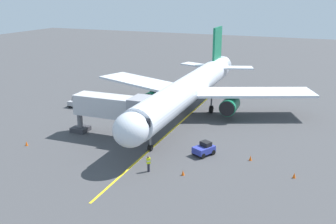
{
  "coord_description": "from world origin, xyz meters",
  "views": [
    {
      "loc": [
        -18.79,
        49.97,
        17.34
      ],
      "look_at": [
        -1.14,
        7.45,
        3.0
      ],
      "focal_mm": 41.5,
      "sensor_mm": 36.0,
      "label": 1
    }
  ],
  "objects_px": {
    "airplane": "(189,89)",
    "safety_cone_wing_port": "(26,143)",
    "safety_cone_nose_right": "(294,175)",
    "ground_crew_marshaller": "(149,163)",
    "tug_portside": "(204,149)",
    "jet_bridge": "(118,108)",
    "tug_near_nose": "(76,102)",
    "safety_cone_nose_left": "(250,158)",
    "safety_cone_wing_starboard": "(183,173)"
  },
  "relations": [
    {
      "from": "airplane",
      "to": "safety_cone_nose_left",
      "type": "xyz_separation_m",
      "value": [
        -11.34,
        12.13,
        -3.73
      ]
    },
    {
      "from": "safety_cone_nose_right",
      "to": "safety_cone_wing_port",
      "type": "relative_size",
      "value": 1.0
    },
    {
      "from": "jet_bridge",
      "to": "ground_crew_marshaller",
      "type": "distance_m",
      "value": 10.95
    },
    {
      "from": "safety_cone_wing_port",
      "to": "safety_cone_wing_starboard",
      "type": "relative_size",
      "value": 1.0
    },
    {
      "from": "ground_crew_marshaller",
      "to": "tug_portside",
      "type": "xyz_separation_m",
      "value": [
        -3.88,
        -6.15,
        -0.18
      ]
    },
    {
      "from": "tug_portside",
      "to": "safety_cone_nose_left",
      "type": "xyz_separation_m",
      "value": [
        -5.06,
        -0.48,
        -0.43
      ]
    },
    {
      "from": "safety_cone_wing_starboard",
      "to": "safety_cone_wing_port",
      "type": "bearing_deg",
      "value": -0.45
    },
    {
      "from": "ground_crew_marshaller",
      "to": "safety_cone_wing_port",
      "type": "relative_size",
      "value": 3.11
    },
    {
      "from": "ground_crew_marshaller",
      "to": "safety_cone_nose_left",
      "type": "xyz_separation_m",
      "value": [
        -8.94,
        -6.63,
        -0.61
      ]
    },
    {
      "from": "tug_near_nose",
      "to": "safety_cone_wing_port",
      "type": "xyz_separation_m",
      "value": [
        -4.33,
        15.91,
        -0.43
      ]
    },
    {
      "from": "airplane",
      "to": "safety_cone_nose_right",
      "type": "xyz_separation_m",
      "value": [
        -16.07,
        14.6,
        -3.73
      ]
    },
    {
      "from": "tug_portside",
      "to": "safety_cone_wing_starboard",
      "type": "distance_m",
      "value": 5.62
    },
    {
      "from": "airplane",
      "to": "tug_near_nose",
      "type": "relative_size",
      "value": 17.45
    },
    {
      "from": "ground_crew_marshaller",
      "to": "safety_cone_wing_port",
      "type": "bearing_deg",
      "value": -2.54
    },
    {
      "from": "safety_cone_wing_port",
      "to": "safety_cone_wing_starboard",
      "type": "distance_m",
      "value": 19.68
    },
    {
      "from": "tug_portside",
      "to": "safety_cone_nose_left",
      "type": "relative_size",
      "value": 4.97
    },
    {
      "from": "safety_cone_nose_right",
      "to": "tug_near_nose",
      "type": "bearing_deg",
      "value": -20.03
    },
    {
      "from": "ground_crew_marshaller",
      "to": "safety_cone_wing_port",
      "type": "xyz_separation_m",
      "value": [
        16.2,
        -0.72,
        -0.61
      ]
    },
    {
      "from": "safety_cone_wing_port",
      "to": "tug_portside",
      "type": "bearing_deg",
      "value": -164.86
    },
    {
      "from": "airplane",
      "to": "safety_cone_nose_right",
      "type": "height_order",
      "value": "airplane"
    },
    {
      "from": "jet_bridge",
      "to": "tug_near_nose",
      "type": "height_order",
      "value": "jet_bridge"
    },
    {
      "from": "ground_crew_marshaller",
      "to": "safety_cone_nose_left",
      "type": "distance_m",
      "value": 11.15
    },
    {
      "from": "safety_cone_nose_right",
      "to": "safety_cone_wing_port",
      "type": "distance_m",
      "value": 30.07
    },
    {
      "from": "jet_bridge",
      "to": "tug_portside",
      "type": "height_order",
      "value": "jet_bridge"
    },
    {
      "from": "tug_near_nose",
      "to": "tug_portside",
      "type": "xyz_separation_m",
      "value": [
        -24.41,
        10.48,
        0.0
      ]
    },
    {
      "from": "safety_cone_nose_right",
      "to": "safety_cone_wing_starboard",
      "type": "xyz_separation_m",
      "value": [
        10.19,
        3.6,
        0.0
      ]
    },
    {
      "from": "jet_bridge",
      "to": "ground_crew_marshaller",
      "type": "relative_size",
      "value": 6.68
    },
    {
      "from": "tug_portside",
      "to": "safety_cone_nose_left",
      "type": "height_order",
      "value": "tug_portside"
    },
    {
      "from": "jet_bridge",
      "to": "safety_cone_nose_left",
      "type": "height_order",
      "value": "jet_bridge"
    },
    {
      "from": "jet_bridge",
      "to": "safety_cone_nose_left",
      "type": "bearing_deg",
      "value": 177.4
    },
    {
      "from": "safety_cone_nose_left",
      "to": "safety_cone_nose_right",
      "type": "relative_size",
      "value": 1.0
    },
    {
      "from": "tug_near_nose",
      "to": "tug_portside",
      "type": "height_order",
      "value": "same"
    },
    {
      "from": "ground_crew_marshaller",
      "to": "safety_cone_nose_right",
      "type": "xyz_separation_m",
      "value": [
        -13.67,
        -4.16,
        -0.61
      ]
    },
    {
      "from": "ground_crew_marshaller",
      "to": "tug_near_nose",
      "type": "xyz_separation_m",
      "value": [
        20.53,
        -16.63,
        -0.18
      ]
    },
    {
      "from": "tug_portside",
      "to": "safety_cone_nose_left",
      "type": "bearing_deg",
      "value": -174.58
    },
    {
      "from": "airplane",
      "to": "safety_cone_wing_port",
      "type": "distance_m",
      "value": 23.02
    },
    {
      "from": "jet_bridge",
      "to": "safety_cone_wing_port",
      "type": "relative_size",
      "value": 20.78
    },
    {
      "from": "airplane",
      "to": "safety_cone_wing_port",
      "type": "height_order",
      "value": "airplane"
    },
    {
      "from": "jet_bridge",
      "to": "airplane",
      "type": "bearing_deg",
      "value": -114.35
    },
    {
      "from": "safety_cone_nose_right",
      "to": "safety_cone_wing_port",
      "type": "xyz_separation_m",
      "value": [
        29.87,
        3.44,
        0.0
      ]
    },
    {
      "from": "safety_cone_nose_left",
      "to": "ground_crew_marshaller",
      "type": "bearing_deg",
      "value": 36.58
    },
    {
      "from": "airplane",
      "to": "ground_crew_marshaller",
      "type": "distance_m",
      "value": 19.17
    },
    {
      "from": "tug_near_nose",
      "to": "safety_cone_wing_port",
      "type": "height_order",
      "value": "tug_near_nose"
    },
    {
      "from": "jet_bridge",
      "to": "tug_portside",
      "type": "relative_size",
      "value": 4.18
    },
    {
      "from": "safety_cone_nose_right",
      "to": "tug_portside",
      "type": "bearing_deg",
      "value": -11.49
    },
    {
      "from": "tug_portside",
      "to": "safety_cone_nose_right",
      "type": "relative_size",
      "value": 4.97
    },
    {
      "from": "safety_cone_nose_right",
      "to": "safety_cone_wing_starboard",
      "type": "distance_m",
      "value": 10.8
    },
    {
      "from": "safety_cone_nose_left",
      "to": "safety_cone_nose_right",
      "type": "xyz_separation_m",
      "value": [
        -4.73,
        2.47,
        0.0
      ]
    },
    {
      "from": "jet_bridge",
      "to": "safety_cone_wing_starboard",
      "type": "distance_m",
      "value": 13.43
    },
    {
      "from": "safety_cone_wing_starboard",
      "to": "tug_near_nose",
      "type": "bearing_deg",
      "value": -33.79
    }
  ]
}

